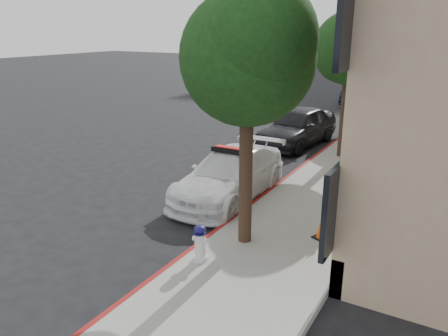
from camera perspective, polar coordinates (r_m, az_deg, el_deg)
ground at (r=13.25m, az=-4.49°, el=-3.58°), size 120.00×120.00×0.00m
sidewalk at (r=20.97m, az=19.77°, el=3.74°), size 3.20×50.00×0.15m
curb_strip at (r=21.27m, az=15.71°, el=4.33°), size 0.12×50.00×0.15m
tree_near at (r=9.10m, az=3.23°, el=14.26°), size 2.92×2.82×5.62m
tree_mid at (r=16.64m, az=16.22°, el=14.91°), size 2.77×2.64×5.43m
tree_far at (r=24.46m, az=21.13°, el=15.75°), size 3.10×3.00×5.81m
police_car at (r=12.86m, az=0.74°, el=-0.88°), size 2.04×4.84×1.55m
parked_car_mid at (r=18.95m, az=9.58°, el=5.42°), size 2.40×4.94×1.62m
parked_car_far at (r=30.31m, az=17.54°, el=9.53°), size 1.86×5.00×1.63m
fire_hydrant at (r=9.28m, az=-3.15°, el=-9.80°), size 0.34×0.31×0.80m
traffic_cone at (r=10.43m, az=12.83°, el=-7.19°), size 0.48×0.48×0.71m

